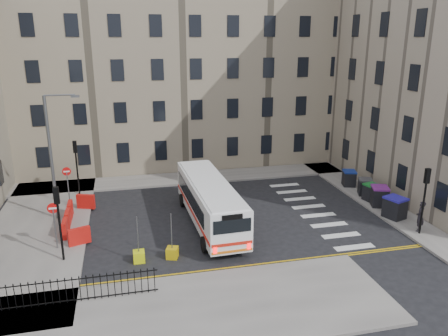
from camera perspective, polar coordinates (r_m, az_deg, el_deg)
name	(u,v)px	position (r m, az deg, el deg)	size (l,w,h in m)	color
ground	(256,214)	(29.94, 4.25, -5.98)	(120.00, 120.00, 0.00)	black
pavement_north	(157,180)	(36.81, -8.76, -1.60)	(36.00, 3.20, 0.15)	slate
pavement_east	(348,184)	(36.79, 15.86, -2.07)	(2.40, 26.00, 0.15)	slate
pavement_west	(40,226)	(30.13, -22.94, -7.04)	(6.00, 22.00, 0.15)	slate
pavement_sw	(170,314)	(19.98, -7.04, -18.43)	(20.00, 6.00, 0.15)	slate
terrace_north	(135,70)	(41.92, -11.49, 12.43)	(38.30, 10.80, 17.20)	gray
traffic_light_east	(425,191)	(28.25, 24.79, -2.74)	(0.28, 0.22, 4.10)	black
traffic_light_nw	(76,159)	(34.11, -18.76, 1.11)	(0.28, 0.22, 4.10)	black
traffic_light_sw	(58,212)	(24.19, -20.83, -5.43)	(0.28, 0.22, 4.10)	black
streetlamp	(51,156)	(29.55, -21.67, 1.43)	(0.50, 0.22, 8.14)	#595B5E
no_entry_north	(67,178)	(32.47, -19.79, -1.22)	(0.60, 0.08, 3.00)	#595B5E
no_entry_south	(54,216)	(25.93, -21.35, -5.89)	(0.60, 0.08, 3.00)	#595B5E
roadworks_barriers	(74,218)	(29.13, -19.02, -6.19)	(1.66, 6.26, 1.00)	red
iron_railings	(69,290)	(21.26, -19.53, -14.84)	(7.80, 0.04, 1.20)	black
bus	(209,200)	(27.69, -1.91, -4.26)	(2.87, 10.43, 2.80)	white
wheelie_bin_a	(395,207)	(30.72, 21.41, -4.82)	(1.46, 1.57, 1.41)	black
wheelie_bin_b	(379,196)	(32.50, 19.62, -3.47)	(1.47, 1.57, 1.40)	black
wheelie_bin_c	(372,192)	(33.32, 18.77, -3.04)	(1.20, 1.30, 1.23)	black
wheelie_bin_d	(365,187)	(34.42, 17.93, -2.34)	(1.31, 1.39, 1.23)	black
wheelie_bin_e	(349,178)	(36.12, 16.01, -1.27)	(1.24, 1.34, 1.23)	black
pedestrian	(420,216)	(29.16, 24.25, -5.79)	(0.70, 0.46, 1.91)	black
bollard_yellow	(139,256)	(24.21, -11.04, -11.27)	(0.60, 0.60, 0.60)	#D2DD0C
bollard_chevron	(172,253)	(24.31, -6.78, -10.94)	(0.60, 0.60, 0.60)	#C2A10B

